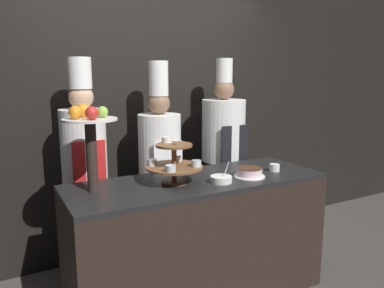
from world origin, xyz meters
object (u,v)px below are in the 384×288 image
object	(u,v)px
chef_left	(85,164)
chef_center_right	(223,150)
tiered_stand	(174,163)
cup_white	(275,168)
fruit_pedestal	(89,131)
chef_center_left	(160,161)
serving_bowl_near	(221,179)
cake_round	(250,173)

from	to	relation	value
chef_left	chef_center_right	bearing A→B (deg)	-0.00
tiered_stand	chef_center_right	world-z (taller)	chef_center_right
cup_white	chef_center_right	world-z (taller)	chef_center_right
fruit_pedestal	chef_center_right	bearing A→B (deg)	20.87
fruit_pedestal	chef_center_left	xyz separation A→B (m)	(0.72, 0.53, -0.39)
chef_center_right	fruit_pedestal	bearing A→B (deg)	-159.13
chef_left	chef_center_right	world-z (taller)	chef_center_right
chef_left	chef_center_left	world-z (taller)	chef_left
serving_bowl_near	cake_round	bearing A→B (deg)	4.44
fruit_pedestal	cup_white	xyz separation A→B (m)	(1.42, -0.17, -0.38)
chef_center_right	tiered_stand	bearing A→B (deg)	-143.21
cup_white	serving_bowl_near	bearing A→B (deg)	-173.65
cup_white	chef_center_left	distance (m)	0.99
fruit_pedestal	cake_round	bearing A→B (deg)	-10.64
tiered_stand	cup_white	bearing A→B (deg)	-5.86
cake_round	serving_bowl_near	distance (m)	0.27
cup_white	chef_center_right	xyz separation A→B (m)	(-0.03, 0.70, 0.03)
tiered_stand	serving_bowl_near	xyz separation A→B (m)	(0.31, -0.15, -0.13)
cup_white	cake_round	bearing A→B (deg)	-171.83
chef_center_left	chef_center_right	size ratio (longest dim) A/B	0.98
fruit_pedestal	chef_left	distance (m)	0.63
fruit_pedestal	chef_center_left	world-z (taller)	chef_center_left
cup_white	chef_left	size ratio (longest dim) A/B	0.04
tiered_stand	cup_white	distance (m)	0.87
tiered_stand	chef_center_left	size ratio (longest dim) A/B	0.22
tiered_stand	chef_left	world-z (taller)	chef_left
fruit_pedestal	cup_white	size ratio (longest dim) A/B	7.18
tiered_stand	cake_round	world-z (taller)	tiered_stand
tiered_stand	serving_bowl_near	world-z (taller)	tiered_stand
cake_round	chef_left	xyz separation A→B (m)	(-1.07, 0.74, 0.03)
cup_white	chef_center_left	world-z (taller)	chef_center_left
fruit_pedestal	chef_center_left	size ratio (longest dim) A/B	0.32
serving_bowl_near	chef_left	size ratio (longest dim) A/B	0.08
chef_left	chef_center_right	distance (m)	1.31
tiered_stand	cake_round	distance (m)	0.60
chef_center_left	chef_center_right	xyz separation A→B (m)	(0.66, -0.00, 0.04)
fruit_pedestal	tiered_stand	bearing A→B (deg)	-8.69
fruit_pedestal	serving_bowl_near	bearing A→B (deg)	-15.12
chef_center_left	cake_round	bearing A→B (deg)	-60.65
tiered_stand	chef_center_right	xyz separation A→B (m)	(0.82, 0.61, -0.09)
tiered_stand	chef_left	bearing A→B (deg)	128.77
tiered_stand	fruit_pedestal	world-z (taller)	fruit_pedestal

